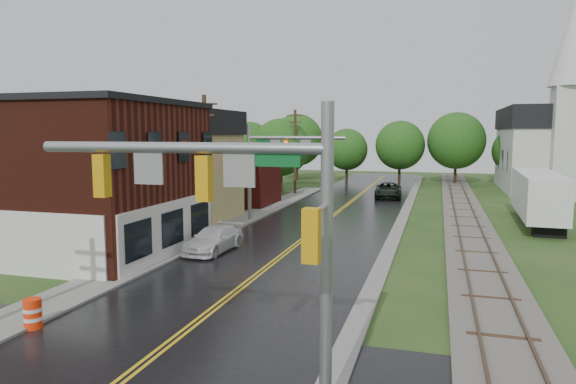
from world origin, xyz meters
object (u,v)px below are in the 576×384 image
at_px(tree_left_a, 40,153).
at_px(traffic_signal_far, 277,155).
at_px(tree_left_b, 140,142).
at_px(suv_dark, 388,191).
at_px(tree_left_e, 282,149).
at_px(construction_barrel, 33,314).
at_px(church, 554,140).
at_px(utility_pole_c, 295,150).
at_px(semi_trailer, 538,194).
at_px(tree_left_c, 218,153).
at_px(traffic_signal_near, 235,203).
at_px(brick_building, 58,176).
at_px(utility_pole_b, 205,161).
at_px(pickup_white, 214,240).

bearing_deg(tree_left_a, traffic_signal_far, 17.30).
relative_size(tree_left_b, suv_dark, 1.74).
bearing_deg(tree_left_e, construction_barrel, -84.65).
xyz_separation_m(church, utility_pole_c, (-26.80, -9.74, -1.11)).
distance_m(traffic_signal_far, semi_trailer, 18.86).
distance_m(tree_left_c, construction_barrel, 36.43).
bearing_deg(traffic_signal_far, tree_left_a, -162.70).
bearing_deg(traffic_signal_near, tree_left_a, 139.53).
distance_m(traffic_signal_near, tree_left_a, 30.66).
xyz_separation_m(church, traffic_signal_near, (-16.53, -51.74, -0.87)).
bearing_deg(tree_left_b, suv_dark, 28.55).
xyz_separation_m(traffic_signal_far, tree_left_a, (-16.38, -5.10, 0.14)).
distance_m(brick_building, tree_left_c, 24.94).
height_order(utility_pole_c, tree_left_a, utility_pole_c).
height_order(tree_left_b, tree_left_e, tree_left_b).
height_order(utility_pole_b, utility_pole_c, same).
xyz_separation_m(tree_left_a, tree_left_e, (11.00, 24.00, -0.30)).
bearing_deg(construction_barrel, tree_left_c, 104.14).
relative_size(tree_left_a, tree_left_b, 0.89).
xyz_separation_m(brick_building, traffic_signal_near, (15.96, -13.00, 0.82)).
bearing_deg(pickup_white, brick_building, -164.14).
bearing_deg(tree_left_b, semi_trailer, -1.51).
distance_m(church, utility_pole_b, 41.55).
bearing_deg(utility_pole_c, tree_left_b, -132.39).
relative_size(church, utility_pole_b, 2.22).
bearing_deg(tree_left_c, pickup_white, -66.68).
bearing_deg(brick_building, traffic_signal_far, 53.08).
xyz_separation_m(brick_building, tree_left_c, (-1.36, 24.90, 0.36)).
relative_size(church, tree_left_c, 2.61).
bearing_deg(pickup_white, suv_dark, 78.70).
relative_size(tree_left_e, semi_trailer, 0.69).
bearing_deg(tree_left_c, suv_dark, 11.38).
bearing_deg(traffic_signal_near, tree_left_c, 114.56).
relative_size(tree_left_c, pickup_white, 1.64).
height_order(tree_left_c, pickup_white, tree_left_c).
height_order(traffic_signal_far, tree_left_e, tree_left_e).
relative_size(tree_left_b, semi_trailer, 0.82).
xyz_separation_m(tree_left_b, construction_barrel, (12.85, -27.11, -5.20)).
bearing_deg(tree_left_b, tree_left_e, 57.26).
height_order(church, traffic_signal_far, church).
distance_m(traffic_signal_far, construction_barrel, 22.70).
height_order(tree_left_b, tree_left_c, tree_left_b).
bearing_deg(utility_pole_c, pickup_white, -83.93).
distance_m(utility_pole_b, tree_left_a, 13.05).
bearing_deg(church, brick_building, -129.98).
bearing_deg(tree_left_a, church, 38.63).
relative_size(utility_pole_c, suv_dark, 1.61).
bearing_deg(construction_barrel, utility_pole_c, 92.63).
bearing_deg(semi_trailer, brick_building, -149.50).
height_order(tree_left_b, suv_dark, tree_left_b).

